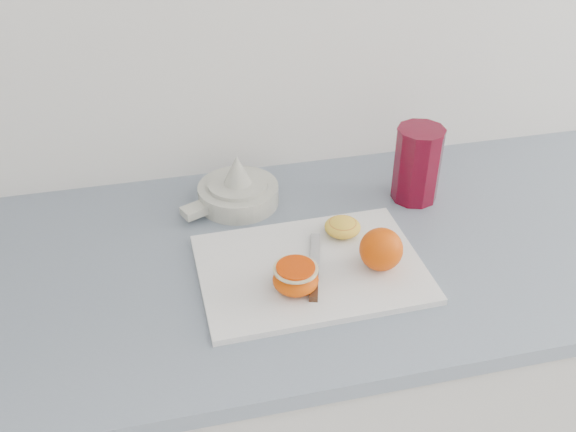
{
  "coord_description": "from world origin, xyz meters",
  "views": [
    {
      "loc": [
        -0.48,
        0.82,
        1.59
      ],
      "look_at": [
        -0.27,
        1.71,
        0.96
      ],
      "focal_mm": 40.0,
      "sensor_mm": 36.0,
      "label": 1
    }
  ],
  "objects_px": {
    "counter": "(352,398)",
    "half_orange": "(296,278)",
    "citrus_juicer": "(237,191)",
    "cutting_board": "(311,269)",
    "red_tumbler": "(417,167)"
  },
  "relations": [
    {
      "from": "counter",
      "to": "cutting_board",
      "type": "xyz_separation_m",
      "value": [
        -0.12,
        -0.07,
        0.45
      ]
    },
    {
      "from": "half_orange",
      "to": "red_tumbler",
      "type": "bearing_deg",
      "value": 37.61
    },
    {
      "from": "counter",
      "to": "half_orange",
      "type": "relative_size",
      "value": 34.53
    },
    {
      "from": "counter",
      "to": "cutting_board",
      "type": "relative_size",
      "value": 6.85
    },
    {
      "from": "cutting_board",
      "to": "red_tumbler",
      "type": "distance_m",
      "value": 0.32
    },
    {
      "from": "cutting_board",
      "to": "red_tumbler",
      "type": "xyz_separation_m",
      "value": [
        0.26,
        0.18,
        0.06
      ]
    },
    {
      "from": "counter",
      "to": "half_orange",
      "type": "distance_m",
      "value": 0.52
    },
    {
      "from": "red_tumbler",
      "to": "half_orange",
      "type": "bearing_deg",
      "value": -142.39
    },
    {
      "from": "citrus_juicer",
      "to": "half_orange",
      "type": "bearing_deg",
      "value": -80.65
    },
    {
      "from": "citrus_juicer",
      "to": "red_tumbler",
      "type": "distance_m",
      "value": 0.35
    },
    {
      "from": "counter",
      "to": "half_orange",
      "type": "height_order",
      "value": "half_orange"
    },
    {
      "from": "counter",
      "to": "red_tumbler",
      "type": "height_order",
      "value": "red_tumbler"
    },
    {
      "from": "cutting_board",
      "to": "half_orange",
      "type": "relative_size",
      "value": 5.04
    },
    {
      "from": "counter",
      "to": "citrus_juicer",
      "type": "distance_m",
      "value": 0.55
    },
    {
      "from": "half_orange",
      "to": "citrus_juicer",
      "type": "bearing_deg",
      "value": 99.35
    }
  ]
}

